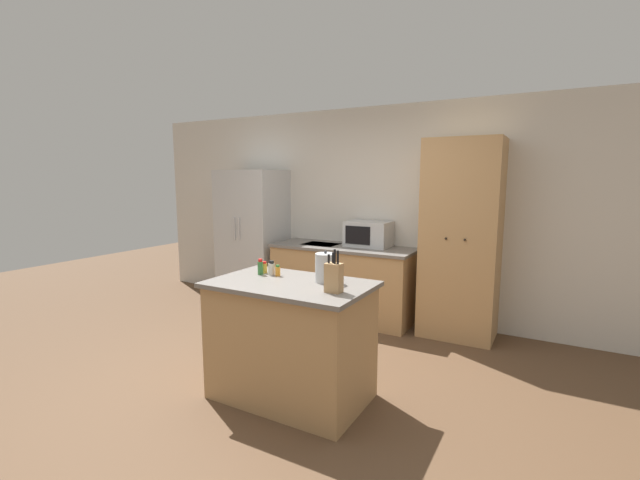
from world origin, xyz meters
TOP-DOWN VIEW (x-y plane):
  - ground_plane at (0.00, 0.00)m, footprint 14.00×14.00m
  - wall_back at (0.00, 2.33)m, footprint 7.20×0.06m
  - refrigerator at (-1.77, 1.98)m, footprint 0.85×0.67m
  - back_counter at (-0.37, 1.98)m, footprint 1.79×0.68m
  - pantry_cabinet at (1.02, 2.02)m, footprint 0.79×0.58m
  - kitchen_island at (0.16, -0.01)m, footprint 1.24×0.78m
  - microwave at (-0.08, 2.10)m, footprint 0.53×0.37m
  - knife_block at (0.59, -0.11)m, footprint 0.11×0.09m
  - spice_bottle_tall_dark at (-0.05, 0.12)m, footprint 0.04×0.04m
  - spice_bottle_short_red at (-0.11, 0.12)m, footprint 0.05×0.05m
  - spice_bottle_amber_oil at (-0.20, 0.09)m, footprint 0.05×0.05m
  - spice_bottle_green_herb at (-0.21, 0.15)m, footprint 0.05×0.05m
  - kettle at (0.39, 0.13)m, footprint 0.16×0.16m
  - fire_extinguisher at (-2.34, 1.96)m, footprint 0.10×0.10m

SIDE VIEW (x-z plane):
  - ground_plane at x=0.00m, z-range 0.00..0.00m
  - fire_extinguisher at x=-2.34m, z-range -0.02..0.38m
  - back_counter at x=-0.37m, z-range 0.00..0.90m
  - kitchen_island at x=0.16m, z-range 0.00..0.94m
  - refrigerator at x=-1.77m, z-range 0.00..1.84m
  - spice_bottle_tall_dark at x=-0.05m, z-range 0.94..1.03m
  - spice_bottle_green_herb at x=-0.21m, z-range 0.94..1.03m
  - spice_bottle_short_red at x=-0.11m, z-range 0.94..1.05m
  - spice_bottle_amber_oil at x=-0.20m, z-range 0.94..1.07m
  - knife_block at x=0.59m, z-range 0.89..1.20m
  - kettle at x=0.39m, z-range 0.93..1.17m
  - microwave at x=-0.08m, z-range 0.90..1.21m
  - pantry_cabinet at x=1.02m, z-range 0.00..2.15m
  - wall_back at x=0.00m, z-range 0.00..2.60m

